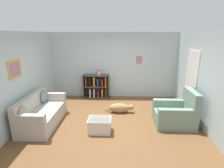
{
  "coord_description": "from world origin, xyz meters",
  "views": [
    {
      "loc": [
        0.2,
        -4.73,
        2.52
      ],
      "look_at": [
        0.0,
        0.4,
        1.05
      ],
      "focal_mm": 28.0,
      "sensor_mm": 36.0,
      "label": 1
    }
  ],
  "objects_px": {
    "couch": "(41,114)",
    "coffee_table": "(100,125)",
    "bookshelf": "(96,87)",
    "dog": "(120,108)",
    "vase": "(99,71)",
    "recliner_chair": "(177,113)"
  },
  "relations": [
    {
      "from": "couch",
      "to": "coffee_table",
      "type": "bearing_deg",
      "value": -12.04
    },
    {
      "from": "bookshelf",
      "to": "dog",
      "type": "relative_size",
      "value": 1.07
    },
    {
      "from": "couch",
      "to": "vase",
      "type": "bearing_deg",
      "value": 57.59
    },
    {
      "from": "couch",
      "to": "coffee_table",
      "type": "xyz_separation_m",
      "value": [
        1.73,
        -0.37,
        -0.11
      ]
    },
    {
      "from": "vase",
      "to": "coffee_table",
      "type": "bearing_deg",
      "value": -83.65
    },
    {
      "from": "vase",
      "to": "recliner_chair",
      "type": "bearing_deg",
      "value": -40.91
    },
    {
      "from": "recliner_chair",
      "to": "coffee_table",
      "type": "bearing_deg",
      "value": -166.87
    },
    {
      "from": "recliner_chair",
      "to": "vase",
      "type": "xyz_separation_m",
      "value": [
        -2.45,
        2.13,
        0.77
      ]
    },
    {
      "from": "bookshelf",
      "to": "vase",
      "type": "height_order",
      "value": "vase"
    },
    {
      "from": "couch",
      "to": "bookshelf",
      "type": "height_order",
      "value": "bookshelf"
    },
    {
      "from": "bookshelf",
      "to": "recliner_chair",
      "type": "distance_m",
      "value": 3.36
    },
    {
      "from": "couch",
      "to": "dog",
      "type": "relative_size",
      "value": 1.81
    },
    {
      "from": "coffee_table",
      "to": "dog",
      "type": "xyz_separation_m",
      "value": [
        0.55,
        1.23,
        -0.05
      ]
    },
    {
      "from": "bookshelf",
      "to": "coffee_table",
      "type": "height_order",
      "value": "bookshelf"
    },
    {
      "from": "bookshelf",
      "to": "coffee_table",
      "type": "xyz_separation_m",
      "value": [
        0.42,
        -2.65,
        -0.25
      ]
    },
    {
      "from": "dog",
      "to": "coffee_table",
      "type": "bearing_deg",
      "value": -114.2
    },
    {
      "from": "coffee_table",
      "to": "vase",
      "type": "xyz_separation_m",
      "value": [
        -0.29,
        2.63,
        0.9
      ]
    },
    {
      "from": "couch",
      "to": "vase",
      "type": "relative_size",
      "value": 6.47
    },
    {
      "from": "recliner_chair",
      "to": "vase",
      "type": "bearing_deg",
      "value": 139.09
    },
    {
      "from": "bookshelf",
      "to": "dog",
      "type": "bearing_deg",
      "value": -55.75
    },
    {
      "from": "couch",
      "to": "coffee_table",
      "type": "height_order",
      "value": "couch"
    },
    {
      "from": "couch",
      "to": "recliner_chair",
      "type": "height_order",
      "value": "recliner_chair"
    }
  ]
}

